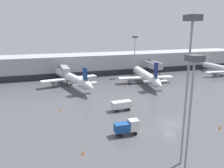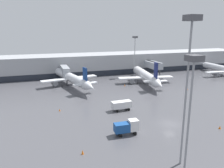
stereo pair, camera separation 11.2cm
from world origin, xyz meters
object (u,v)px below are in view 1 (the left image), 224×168
at_px(traffic_cone_4, 187,89).
at_px(traffic_cone_2, 60,110).
at_px(apron_light_mast_3, 135,45).
at_px(parked_jet_3, 146,76).
at_px(parked_jet_1, 70,77).
at_px(service_truck_0, 127,127).
at_px(traffic_cone_3, 83,152).
at_px(service_truck_1, 121,105).
at_px(apron_light_mast_1, 190,53).
at_px(apron_light_mast_5, 193,81).
at_px(traffic_cone_1, 220,127).
at_px(traffic_cone_0, 125,85).

bearing_deg(traffic_cone_4, traffic_cone_2, -171.56).
bearing_deg(apron_light_mast_3, parked_jet_3, -96.19).
distance_m(parked_jet_1, service_truck_0, 43.81).
distance_m(parked_jet_1, traffic_cone_3, 48.05).
distance_m(parked_jet_3, service_truck_1, 31.41).
relative_size(traffic_cone_2, traffic_cone_4, 0.80).
height_order(service_truck_0, apron_light_mast_1, apron_light_mast_1).
xyz_separation_m(traffic_cone_2, apron_light_mast_1, (15.16, -28.72, 16.48)).
bearing_deg(service_truck_1, apron_light_mast_3, 59.73).
bearing_deg(traffic_cone_4, service_truck_0, -143.78).
bearing_deg(apron_light_mast_5, parked_jet_3, 68.49).
distance_m(service_truck_1, apron_light_mast_3, 45.50).
distance_m(parked_jet_1, traffic_cone_1, 53.21).
bearing_deg(traffic_cone_4, apron_light_mast_1, -128.72).
height_order(service_truck_1, traffic_cone_2, service_truck_1).
bearing_deg(traffic_cone_1, traffic_cone_2, 145.16).
bearing_deg(traffic_cone_4, traffic_cone_3, -146.36).
distance_m(parked_jet_3, traffic_cone_3, 52.94).
bearing_deg(parked_jet_1, parked_jet_3, -115.36).
xyz_separation_m(parked_jet_3, traffic_cone_4, (8.84, -13.57, -2.35)).
height_order(traffic_cone_4, apron_light_mast_5, apron_light_mast_5).
relative_size(parked_jet_3, traffic_cone_0, 45.42).
bearing_deg(service_truck_0, traffic_cone_2, 124.99).
relative_size(traffic_cone_0, traffic_cone_3, 0.95).
xyz_separation_m(traffic_cone_3, apron_light_mast_3, (34.45, 55.26, 13.40)).
height_order(traffic_cone_4, apron_light_mast_1, apron_light_mast_1).
bearing_deg(traffic_cone_1, traffic_cone_3, -179.46).
relative_size(traffic_cone_2, apron_light_mast_3, 0.03).
distance_m(service_truck_0, apron_light_mast_1, 19.48).
height_order(parked_jet_1, apron_light_mast_1, apron_light_mast_1).
bearing_deg(apron_light_mast_5, traffic_cone_1, 30.73).
xyz_separation_m(service_truck_1, traffic_cone_1, (15.41, -16.58, -1.20)).
height_order(parked_jet_1, traffic_cone_2, parked_jet_1).
distance_m(traffic_cone_4, apron_light_mast_5, 48.49).
xyz_separation_m(service_truck_0, service_truck_1, (3.79, 12.65, -0.10)).
height_order(traffic_cone_0, traffic_cone_4, traffic_cone_0).
bearing_deg(traffic_cone_0, apron_light_mast_1, -101.93).
height_order(service_truck_0, apron_light_mast_3, apron_light_mast_3).
distance_m(traffic_cone_0, apron_light_mast_5, 51.37).
bearing_deg(apron_light_mast_3, traffic_cone_3, -121.94).
relative_size(traffic_cone_4, apron_light_mast_3, 0.04).
height_order(service_truck_1, traffic_cone_0, service_truck_1).
height_order(parked_jet_1, service_truck_0, parked_jet_1).
distance_m(traffic_cone_2, apron_light_mast_3, 51.25).
distance_m(traffic_cone_1, apron_light_mast_5, 22.43).
relative_size(service_truck_0, apron_light_mast_3, 0.28).
xyz_separation_m(service_truck_0, traffic_cone_3, (-9.56, -4.21, -1.23)).
relative_size(traffic_cone_0, traffic_cone_4, 1.01).
distance_m(parked_jet_3, service_truck_0, 43.93).
bearing_deg(traffic_cone_0, service_truck_1, -114.11).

